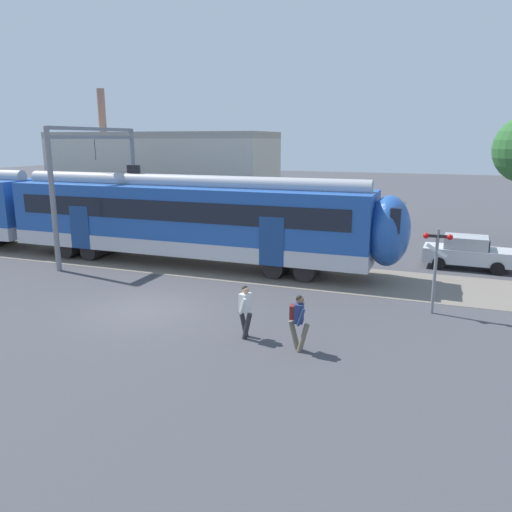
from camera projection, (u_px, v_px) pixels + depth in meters
ground_plane at (145, 310)px, 17.78m from camera, size 160.00×160.00×0.00m
track_bed at (13, 247)px, 28.19m from camera, size 80.00×4.40×0.01m
commuter_train at (44, 210)px, 26.83m from camera, size 38.05×3.07×4.73m
pedestrian_white at (245, 308)px, 15.12m from camera, size 0.60×0.62×1.67m
pedestrian_navy at (298, 318)px, 14.19m from camera, size 0.67×0.54×1.67m
parked_car_silver at (468, 252)px, 23.40m from camera, size 4.06×1.87×1.54m
catenary_gantry at (97, 173)px, 25.13m from camera, size 0.24×6.64×6.53m
crossing_signal at (436, 258)px, 17.04m from camera, size 0.96×0.22×3.00m
background_building at (162, 182)px, 32.54m from camera, size 14.59×5.00×9.20m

